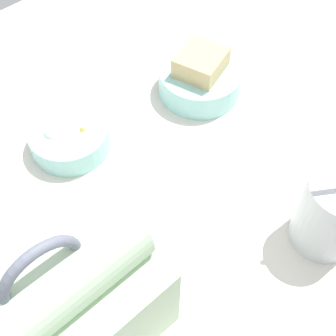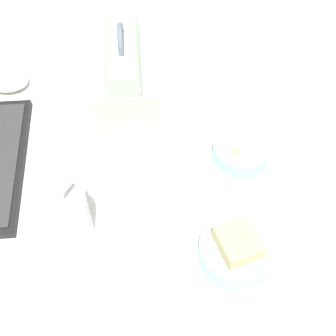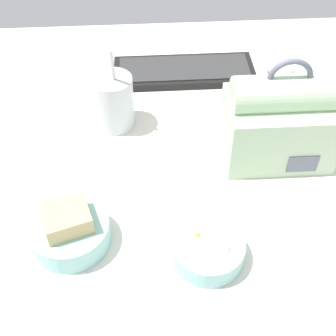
# 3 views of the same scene
# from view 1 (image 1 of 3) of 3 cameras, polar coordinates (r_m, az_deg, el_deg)

# --- Properties ---
(desk_surface) EXTENTS (1.40, 1.10, 0.02)m
(desk_surface) POSITION_cam_1_polar(r_m,az_deg,el_deg) (0.64, 3.33, -4.48)
(desk_surface) COLOR silver
(desk_surface) RESTS_ON ground
(lunch_bag) EXTENTS (0.20, 0.13, 0.21)m
(lunch_bag) POSITION_cam_1_polar(r_m,az_deg,el_deg) (0.50, -12.74, -16.60)
(lunch_bag) COLOR #B7D6AD
(lunch_bag) RESTS_ON desk_surface
(soup_cup) EXTENTS (0.08, 0.08, 0.19)m
(soup_cup) POSITION_cam_1_polar(r_m,az_deg,el_deg) (0.59, 19.47, -5.07)
(soup_cup) COLOR silver
(soup_cup) RESTS_ON desk_surface
(bento_bowl_sandwich) EXTENTS (0.13, 0.13, 0.08)m
(bento_bowl_sandwich) POSITION_cam_1_polar(r_m,az_deg,el_deg) (0.75, 3.91, 10.92)
(bento_bowl_sandwich) COLOR #93D1CC
(bento_bowl_sandwich) RESTS_ON desk_surface
(bento_bowl_snacks) EXTENTS (0.12, 0.12, 0.05)m
(bento_bowl_snacks) POSITION_cam_1_polar(r_m,az_deg,el_deg) (0.69, -11.89, 3.74)
(bento_bowl_snacks) COLOR #93D1CC
(bento_bowl_snacks) RESTS_ON desk_surface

